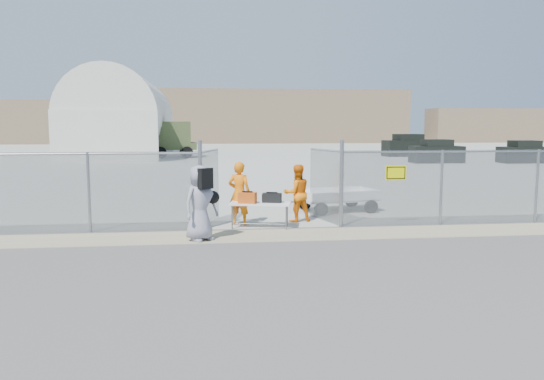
{
  "coord_description": "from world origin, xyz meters",
  "views": [
    {
      "loc": [
        -1.75,
        -12.72,
        2.89
      ],
      "look_at": [
        0.0,
        2.0,
        1.1
      ],
      "focal_mm": 35.0,
      "sensor_mm": 36.0,
      "label": 1
    }
  ],
  "objects": [
    {
      "name": "security_worker_left",
      "position": [
        -0.89,
        2.65,
        0.93
      ],
      "size": [
        0.8,
        0.68,
        1.87
      ],
      "primitive_type": "imported",
      "rotation": [
        0.0,
        0.0,
        2.73
      ],
      "color": "orange",
      "rests_on": "ground"
    },
    {
      "name": "military_truck",
      "position": [
        -6.4,
        36.9,
        1.65
      ],
      "size": [
        7.15,
        3.25,
        3.3
      ],
      "primitive_type": null,
      "rotation": [
        0.0,
        0.0,
        0.1
      ],
      "color": "#43512A",
      "rests_on": "ground"
    },
    {
      "name": "visitor",
      "position": [
        -1.99,
        0.61,
        0.96
      ],
      "size": [
        1.12,
        1.05,
        1.92
      ],
      "primitive_type": "imported",
      "rotation": [
        0.0,
        0.0,
        0.64
      ],
      "color": "gray",
      "rests_on": "ground"
    },
    {
      "name": "ground",
      "position": [
        0.0,
        0.0,
        0.0
      ],
      "size": [
        160.0,
        160.0,
        0.0
      ],
      "primitive_type": "plane",
      "color": "#494646"
    },
    {
      "name": "chain_link_fence",
      "position": [
        0.0,
        2.0,
        1.1
      ],
      "size": [
        40.0,
        0.2,
        2.2
      ],
      "primitive_type": null,
      "color": "gray",
      "rests_on": "ground"
    },
    {
      "name": "parked_vehicle_far",
      "position": [
        22.9,
        26.36,
        0.86
      ],
      "size": [
        3.88,
        1.86,
        1.73
      ],
      "primitive_type": null,
      "rotation": [
        0.0,
        0.0,
        -0.03
      ],
      "color": "black",
      "rests_on": "ground"
    },
    {
      "name": "security_worker_right",
      "position": [
        0.88,
        2.96,
        0.87
      ],
      "size": [
        0.97,
        0.82,
        1.75
      ],
      "primitive_type": "imported",
      "rotation": [
        0.0,
        0.0,
        3.35
      ],
      "color": "orange",
      "rests_on": "ground"
    },
    {
      "name": "dirt_strip",
      "position": [
        0.0,
        1.0,
        0.01
      ],
      "size": [
        44.0,
        1.6,
        0.01
      ],
      "primitive_type": "cube",
      "color": "tan",
      "rests_on": "ground"
    },
    {
      "name": "tarmac_inside",
      "position": [
        0.0,
        42.0,
        0.01
      ],
      "size": [
        160.0,
        80.0,
        0.01
      ],
      "primitive_type": "cube",
      "color": "#AAAC9F",
      "rests_on": "ground"
    },
    {
      "name": "folding_table",
      "position": [
        -0.33,
        2.11,
        0.36
      ],
      "size": [
        1.82,
        1.05,
        0.73
      ],
      "primitive_type": null,
      "rotation": [
        0.0,
        0.0,
        -0.21
      ],
      "color": "white",
      "rests_on": "ground"
    },
    {
      "name": "utility_trailer",
      "position": [
        2.56,
        4.74,
        0.4
      ],
      "size": [
        3.59,
        2.32,
        0.8
      ],
      "primitive_type": null,
      "rotation": [
        0.0,
        0.0,
        0.2
      ],
      "color": "white",
      "rests_on": "ground"
    },
    {
      "name": "orange_bag",
      "position": [
        -0.69,
        2.08,
        0.88
      ],
      "size": [
        0.56,
        0.45,
        0.3
      ],
      "primitive_type": "cube",
      "rotation": [
        0.0,
        0.0,
        -0.31
      ],
      "color": "#D45416",
      "rests_on": "folding_table"
    },
    {
      "name": "parked_vehicle_near",
      "position": [
        16.12,
        27.33,
        0.9
      ],
      "size": [
        4.02,
        1.88,
        1.8
      ],
      "primitive_type": null,
      "rotation": [
        0.0,
        0.0,
        -0.02
      ],
      "color": "black",
      "rests_on": "ground"
    },
    {
      "name": "quonset_hangar",
      "position": [
        -10.0,
        40.0,
        4.0
      ],
      "size": [
        9.0,
        18.0,
        8.0
      ],
      "primitive_type": null,
      "color": "beige",
      "rests_on": "ground"
    },
    {
      "name": "distant_hills",
      "position": [
        5.0,
        78.0,
        4.5
      ],
      "size": [
        140.0,
        6.0,
        9.0
      ],
      "primitive_type": null,
      "color": "#7F684F",
      "rests_on": "ground"
    },
    {
      "name": "parked_vehicle_mid",
      "position": [
        17.3,
        36.52,
        1.04
      ],
      "size": [
        4.75,
        2.42,
        2.08
      ],
      "primitive_type": null,
      "rotation": [
        0.0,
        0.0,
        0.07
      ],
      "color": "black",
      "rests_on": "ground"
    },
    {
      "name": "black_duffel",
      "position": [
        0.01,
        2.14,
        0.86
      ],
      "size": [
        0.6,
        0.44,
        0.26
      ],
      "primitive_type": "cube",
      "rotation": [
        0.0,
        0.0,
        -0.25
      ],
      "color": "black",
      "rests_on": "folding_table"
    }
  ]
}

